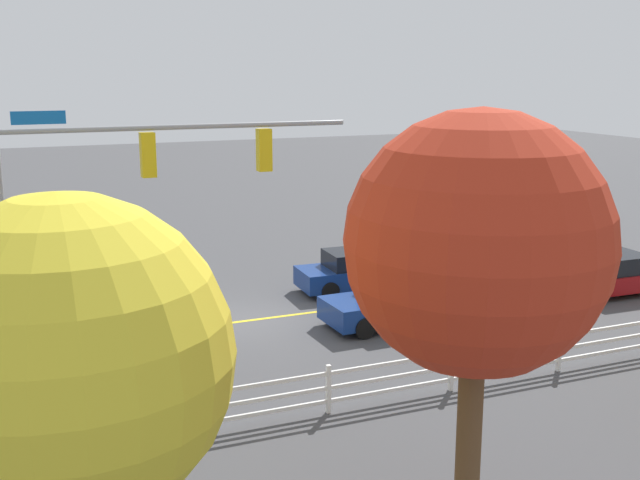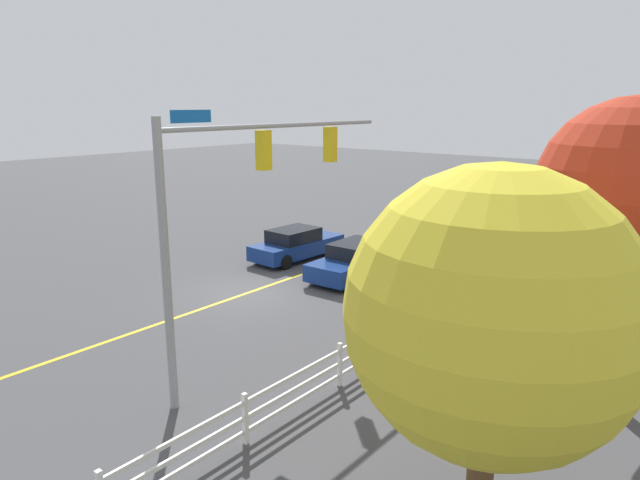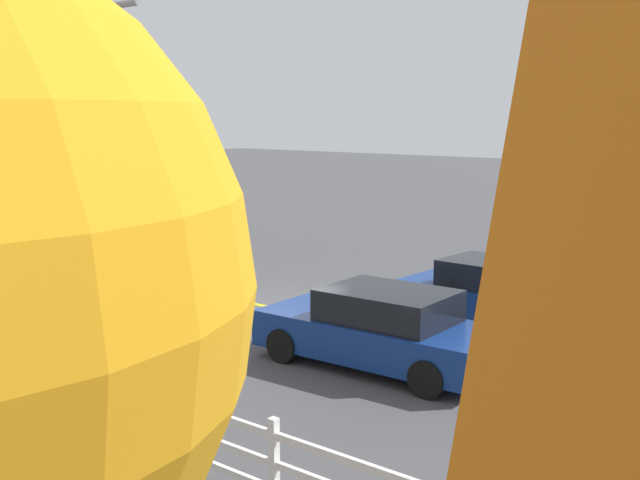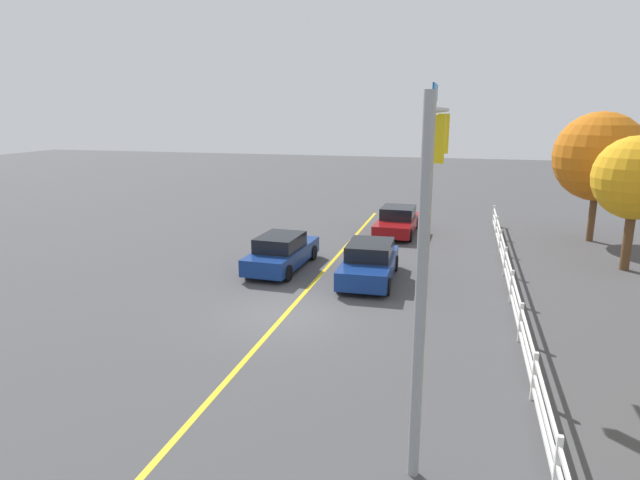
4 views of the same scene
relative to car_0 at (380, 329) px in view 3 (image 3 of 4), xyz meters
The scene contains 5 objects.
ground_plane 4.73m from the car_0, 24.92° to the right, with size 120.00×120.00×0.00m, color #444447.
lane_center_stripe 2.11m from the car_0, 82.92° to the right, with size 28.00×0.16×0.01m, color gold.
car_0 is the anchor object (origin of this frame).
car_2 3.79m from the car_0, 99.40° to the right, with size 4.72×1.99×1.45m.
white_rail_fence 5.23m from the car_0, 76.23° to the left, with size 26.10×0.10×1.15m.
Camera 3 is at (-11.87, 13.21, 4.56)m, focal length 43.48 mm.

